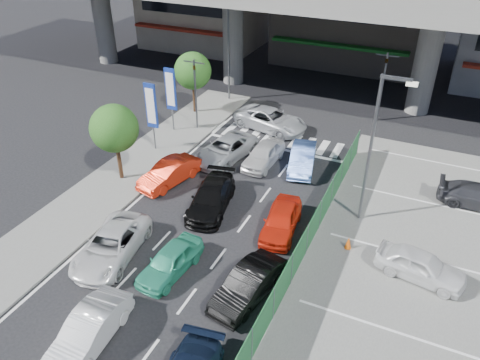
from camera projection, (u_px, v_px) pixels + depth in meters
The scene contains 26 objects.
ground at pixel (189, 249), 22.92m from camera, with size 120.00×120.00×0.00m, color black.
parking_lot at pixel (429, 290), 20.57m from camera, with size 12.00×28.00×0.06m, color #5E5F5C.
sidewalk_left at pixel (122, 178), 28.44m from camera, with size 4.00×30.00×0.12m, color #5E5F5C.
fence_run at pixel (300, 253), 21.35m from camera, with size 0.16×22.00×1.80m, color #1E5A2E, non-canonical shape.
traffic_light_left at pixel (195, 77), 32.26m from camera, with size 1.60×1.24×5.20m.
traffic_light_right at pixel (385, 70), 33.53m from camera, with size 1.60×1.24×5.20m.
street_lamp_right at pixel (376, 140), 22.48m from camera, with size 1.65×0.22×8.00m.
street_lamp_left at pixel (230, 43), 36.48m from camera, with size 1.65×0.22×8.00m.
signboard_near at pixel (151, 108), 29.99m from camera, with size 0.80×0.14×4.70m.
signboard_far at pixel (171, 91), 32.44m from camera, with size 0.80×0.14×4.70m.
tree_near at pixel (114, 129), 26.67m from camera, with size 2.80×2.80×4.80m.
tree_far at pixel (193, 71), 35.04m from camera, with size 2.80×2.80×4.80m.
hatch_white_back_mid at pixel (89, 331), 17.87m from camera, with size 1.46×4.19×1.38m, color white.
sedan_white_mid_left at pixel (111, 245), 22.13m from camera, with size 2.29×4.97×1.38m, color silver.
taxi_teal_mid at pixel (170, 261), 21.25m from camera, with size 1.53×3.80×1.30m, color teal.
hatch_black_mid_right at pixel (248, 285), 19.93m from camera, with size 1.46×4.19×1.38m, color black.
taxi_orange_left at pixel (170, 173), 27.73m from camera, with size 1.46×4.19×1.38m, color red.
sedan_black_mid at pixel (211, 198), 25.52m from camera, with size 1.93×4.76×1.38m, color black.
taxi_orange_right at pixel (281, 220), 23.81m from camera, with size 1.63×4.05×1.38m, color red.
wagon_silver_front_left at pixel (225, 149), 30.22m from camera, with size 2.29×4.97×1.38m, color #A4A8AC.
sedan_white_front_mid at pixel (264, 154), 29.65m from camera, with size 1.63×4.05×1.38m, color silver.
kei_truck_front_right at pixel (302, 158), 29.20m from camera, with size 1.46×4.19×1.38m, color #486BB8.
crossing_wagon_silver at pixel (271, 120), 33.94m from camera, with size 2.50×5.42×1.51m, color #B1B4B9.
parked_sedan_white at pixel (420, 266), 20.87m from camera, with size 1.59×3.96×1.35m, color white.
parked_sedan_dgrey at pixel (479, 196), 25.64m from camera, with size 1.75×4.30×1.25m, color #333338.
traffic_cone at pixel (348, 243), 22.76m from camera, with size 0.33×0.33×0.65m, color #DF560C.
Camera 1 is at (9.59, -14.97, 15.07)m, focal length 35.00 mm.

